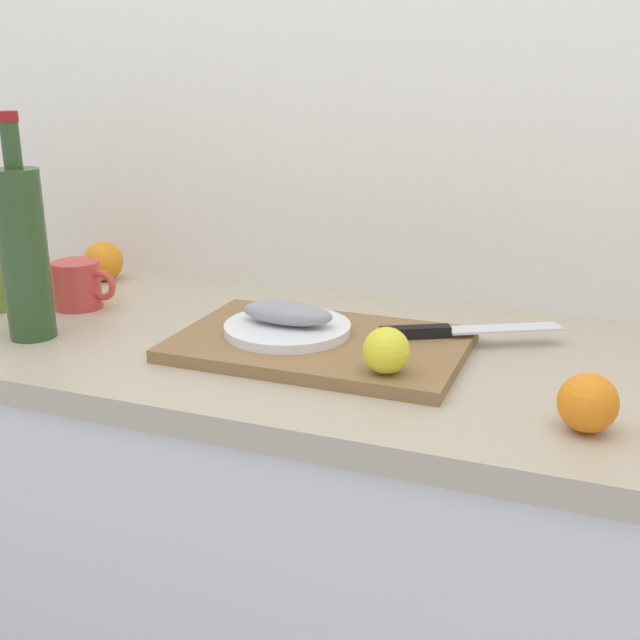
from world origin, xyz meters
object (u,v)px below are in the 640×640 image
wine_bottle (24,251)px  coffee_mug_0 (79,285)px  chef_knife (448,331)px  fish_fillet (288,313)px  white_plate (289,329)px  cutting_board (320,344)px  lemon_0 (386,350)px  orange_0 (103,261)px

wine_bottle → coffee_mug_0: size_ratio=2.86×
chef_knife → wine_bottle: 0.68m
fish_fillet → wine_bottle: (-0.41, -0.11, 0.09)m
wine_bottle → white_plate: bearing=15.6°
cutting_board → chef_knife: chef_knife is taller
lemon_0 → orange_0: size_ratio=0.81×
cutting_board → fish_fillet: (-0.06, 0.01, 0.04)m
fish_fillet → lemon_0: bearing=-28.9°
cutting_board → lemon_0: lemon_0 is taller
wine_bottle → cutting_board: bearing=13.1°
orange_0 → lemon_0: bearing=-25.2°
coffee_mug_0 → fish_fillet: bearing=-6.2°
white_plate → fish_fillet: (0.00, -0.00, 0.03)m
lemon_0 → wine_bottle: 0.61m
chef_knife → cutting_board: bearing=175.6°
fish_fillet → wine_bottle: bearing=-164.4°
cutting_board → fish_fillet: bearing=174.3°
lemon_0 → chef_knife: bearing=75.2°
white_plate → lemon_0: bearing=-28.9°
cutting_board → wine_bottle: size_ratio=1.24×
white_plate → coffee_mug_0: size_ratio=1.60×
fish_fillet → coffee_mug_0: bearing=173.8°
cutting_board → orange_0: orange_0 is taller
coffee_mug_0 → cutting_board: bearing=-6.1°
white_plate → wine_bottle: (-0.41, -0.11, 0.12)m
lemon_0 → wine_bottle: size_ratio=0.18×
fish_fillet → orange_0: bearing=156.3°
wine_bottle → orange_0: (-0.11, 0.34, -0.10)m
wine_bottle → orange_0: size_ratio=4.45×
fish_fillet → lemon_0: (0.19, -0.11, -0.00)m
chef_knife → lemon_0: size_ratio=4.12×
cutting_board → white_plate: bearing=174.3°
cutting_board → orange_0: bearing=157.9°
fish_fillet → cutting_board: bearing=-5.7°
orange_0 → chef_knife: bearing=-11.2°
chef_knife → wine_bottle: wine_bottle is taller
white_plate → lemon_0: size_ratio=3.09×
white_plate → chef_knife: chef_knife is taller
white_plate → fish_fillet: size_ratio=1.33×
fish_fillet → chef_knife: size_ratio=0.56×
wine_bottle → coffee_mug_0: 0.19m
cutting_board → fish_fillet: 0.07m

